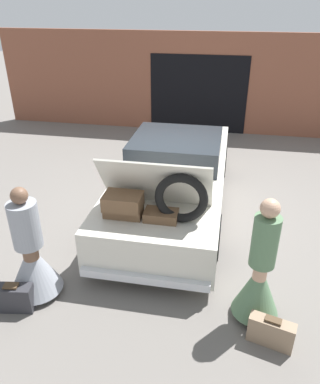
{
  "coord_description": "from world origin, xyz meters",
  "views": [
    {
      "loc": [
        0.94,
        -6.34,
        3.67
      ],
      "look_at": [
        0.0,
        -1.38,
        1.0
      ],
      "focal_mm": 35.0,
      "sensor_mm": 36.0,
      "label": 1
    }
  ],
  "objects": [
    {
      "name": "person_right",
      "position": [
        1.47,
        -2.65,
        0.61
      ],
      "size": [
        0.59,
        0.59,
        1.71
      ],
      "rotation": [
        0.0,
        0.0,
        1.32
      ],
      "color": "tan",
      "rests_on": "ground_plane"
    },
    {
      "name": "car",
      "position": [
        0.0,
        -0.01,
        0.6
      ],
      "size": [
        1.93,
        5.1,
        1.73
      ],
      "color": "silver",
      "rests_on": "ground_plane"
    },
    {
      "name": "suitcase_beside_right_person",
      "position": [
        1.64,
        -3.06,
        0.18
      ],
      "size": [
        0.55,
        0.3,
        0.39
      ],
      "color": "#8C7259",
      "rests_on": "ground_plane"
    },
    {
      "name": "garage_wall_back",
      "position": [
        0.0,
        4.66,
        1.39
      ],
      "size": [
        12.0,
        0.14,
        2.8
      ],
      "color": "brown",
      "rests_on": "ground_plane"
    },
    {
      "name": "ground_plane",
      "position": [
        0.0,
        0.0,
        0.0
      ],
      "size": [
        40.0,
        40.0,
        0.0
      ],
      "primitive_type": "plane",
      "color": "slate"
    },
    {
      "name": "suitcase_beside_left_person",
      "position": [
        -1.61,
        -3.11,
        0.19
      ],
      "size": [
        0.53,
        0.27,
        0.4
      ],
      "color": "#2D2D33",
      "rests_on": "ground_plane"
    },
    {
      "name": "person_left",
      "position": [
        -1.47,
        -2.76,
        0.57
      ],
      "size": [
        0.71,
        0.71,
        1.63
      ],
      "rotation": [
        0.0,
        0.0,
        -1.58
      ],
      "color": "brown",
      "rests_on": "ground_plane"
    }
  ]
}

